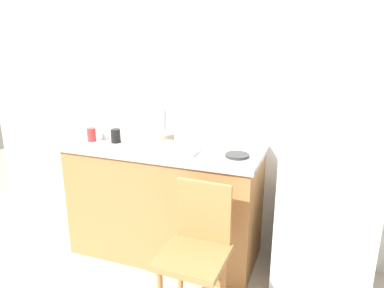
{
  "coord_description": "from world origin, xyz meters",
  "views": [
    {
      "loc": [
        0.73,
        -1.82,
        1.77
      ],
      "look_at": [
        -0.17,
        0.6,
        0.98
      ],
      "focal_mm": 34.38,
      "sensor_mm": 36.0,
      "label": 1
    }
  ],
  "objects_px": {
    "dish_tray": "(179,148)",
    "cup_black": "(116,136)",
    "chair": "(196,248)",
    "cup_red": "(92,135)",
    "refrigerator": "(325,215)",
    "hotplate": "(237,155)",
    "cup_white": "(106,134)",
    "terracotta_bowl": "(165,137)"
  },
  "relations": [
    {
      "from": "chair",
      "to": "cup_red",
      "type": "bearing_deg",
      "value": 156.46
    },
    {
      "from": "refrigerator",
      "to": "chair",
      "type": "xyz_separation_m",
      "value": [
        -0.73,
        -0.6,
        -0.06
      ]
    },
    {
      "from": "cup_black",
      "to": "chair",
      "type": "bearing_deg",
      "value": -31.92
    },
    {
      "from": "refrigerator",
      "to": "dish_tray",
      "type": "distance_m",
      "value": 1.13
    },
    {
      "from": "cup_red",
      "to": "terracotta_bowl",
      "type": "bearing_deg",
      "value": 19.44
    },
    {
      "from": "chair",
      "to": "terracotta_bowl",
      "type": "bearing_deg",
      "value": 128.44
    },
    {
      "from": "chair",
      "to": "cup_white",
      "type": "distance_m",
      "value": 1.26
    },
    {
      "from": "cup_red",
      "to": "dish_tray",
      "type": "bearing_deg",
      "value": -1.04
    },
    {
      "from": "refrigerator",
      "to": "cup_black",
      "type": "relative_size",
      "value": 10.32
    },
    {
      "from": "refrigerator",
      "to": "cup_white",
      "type": "distance_m",
      "value": 1.78
    },
    {
      "from": "terracotta_bowl",
      "to": "hotplate",
      "type": "bearing_deg",
      "value": -15.03
    },
    {
      "from": "dish_tray",
      "to": "cup_red",
      "type": "distance_m",
      "value": 0.76
    },
    {
      "from": "chair",
      "to": "hotplate",
      "type": "height_order",
      "value": "hotplate"
    },
    {
      "from": "refrigerator",
      "to": "chair",
      "type": "relative_size",
      "value": 1.25
    },
    {
      "from": "chair",
      "to": "cup_red",
      "type": "height_order",
      "value": "cup_red"
    },
    {
      "from": "chair",
      "to": "dish_tray",
      "type": "distance_m",
      "value": 0.74
    },
    {
      "from": "terracotta_bowl",
      "to": "cup_red",
      "type": "xyz_separation_m",
      "value": [
        -0.55,
        -0.19,
        0.02
      ]
    },
    {
      "from": "dish_tray",
      "to": "cup_black",
      "type": "xyz_separation_m",
      "value": [
        -0.56,
        0.05,
        0.03
      ]
    },
    {
      "from": "dish_tray",
      "to": "terracotta_bowl",
      "type": "relative_size",
      "value": 1.83
    },
    {
      "from": "cup_red",
      "to": "refrigerator",
      "type": "bearing_deg",
      "value": 3.03
    },
    {
      "from": "hotplate",
      "to": "cup_black",
      "type": "relative_size",
      "value": 1.58
    },
    {
      "from": "cup_black",
      "to": "cup_red",
      "type": "height_order",
      "value": "cup_black"
    },
    {
      "from": "hotplate",
      "to": "cup_black",
      "type": "xyz_separation_m",
      "value": [
        -0.98,
        0.01,
        0.04
      ]
    },
    {
      "from": "refrigerator",
      "to": "cup_white",
      "type": "xyz_separation_m",
      "value": [
        -1.73,
        0.0,
        0.42
      ]
    },
    {
      "from": "refrigerator",
      "to": "cup_red",
      "type": "distance_m",
      "value": 1.86
    },
    {
      "from": "refrigerator",
      "to": "cup_white",
      "type": "relative_size",
      "value": 15.0
    },
    {
      "from": "hotplate",
      "to": "cup_red",
      "type": "distance_m",
      "value": 1.19
    },
    {
      "from": "hotplate",
      "to": "cup_red",
      "type": "xyz_separation_m",
      "value": [
        -1.18,
        -0.02,
        0.04
      ]
    },
    {
      "from": "terracotta_bowl",
      "to": "cup_white",
      "type": "distance_m",
      "value": 0.49
    },
    {
      "from": "chair",
      "to": "cup_red",
      "type": "relative_size",
      "value": 8.36
    },
    {
      "from": "refrigerator",
      "to": "terracotta_bowl",
      "type": "xyz_separation_m",
      "value": [
        -1.25,
        0.1,
        0.41
      ]
    },
    {
      "from": "dish_tray",
      "to": "hotplate",
      "type": "distance_m",
      "value": 0.43
    },
    {
      "from": "cup_red",
      "to": "cup_black",
      "type": "bearing_deg",
      "value": 9.79
    },
    {
      "from": "dish_tray",
      "to": "cup_white",
      "type": "bearing_deg",
      "value": 170.82
    },
    {
      "from": "cup_black",
      "to": "refrigerator",
      "type": "bearing_deg",
      "value": 2.17
    },
    {
      "from": "refrigerator",
      "to": "cup_black",
      "type": "xyz_separation_m",
      "value": [
        -1.6,
        -0.06,
        0.43
      ]
    },
    {
      "from": "chair",
      "to": "dish_tray",
      "type": "bearing_deg",
      "value": 124.23
    },
    {
      "from": "hotplate",
      "to": "cup_red",
      "type": "relative_size",
      "value": 1.6
    },
    {
      "from": "dish_tray",
      "to": "terracotta_bowl",
      "type": "distance_m",
      "value": 0.29
    },
    {
      "from": "refrigerator",
      "to": "hotplate",
      "type": "relative_size",
      "value": 6.53
    },
    {
      "from": "cup_white",
      "to": "cup_red",
      "type": "bearing_deg",
      "value": -125.16
    },
    {
      "from": "hotplate",
      "to": "cup_white",
      "type": "height_order",
      "value": "cup_white"
    }
  ]
}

